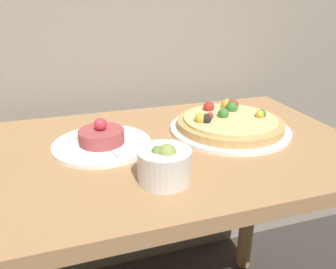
# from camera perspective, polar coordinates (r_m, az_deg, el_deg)

# --- Properties ---
(dining_table) EXTENTS (1.05, 0.61, 0.74)m
(dining_table) POSITION_cam_1_polar(r_m,az_deg,el_deg) (0.88, -2.47, -10.07)
(dining_table) COLOR #AD7F51
(dining_table) RESTS_ON ground_plane
(pizza_plate) EXTENTS (0.33, 0.33, 0.07)m
(pizza_plate) POSITION_cam_1_polar(r_m,az_deg,el_deg) (0.93, 10.65, 1.90)
(pizza_plate) COLOR white
(pizza_plate) RESTS_ON dining_table
(tartare_plate) EXTENTS (0.24, 0.24, 0.08)m
(tartare_plate) POSITION_cam_1_polar(r_m,az_deg,el_deg) (0.83, -11.45, -1.03)
(tartare_plate) COLOR white
(tartare_plate) RESTS_ON dining_table
(small_bowl) EXTENTS (0.11, 0.11, 0.08)m
(small_bowl) POSITION_cam_1_polar(r_m,az_deg,el_deg) (0.66, -0.63, -5.12)
(small_bowl) COLOR silver
(small_bowl) RESTS_ON dining_table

